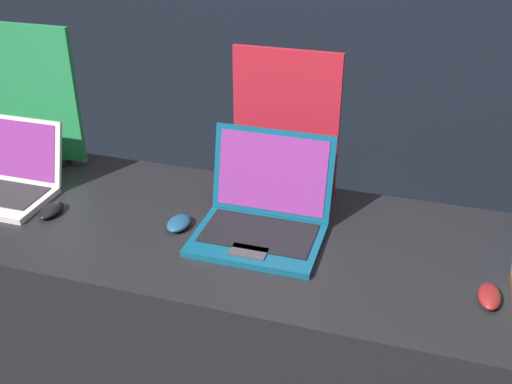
% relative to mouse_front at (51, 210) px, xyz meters
% --- Properties ---
extents(display_counter, '(2.32, 0.73, 0.87)m').
position_rel_mouse_front_xyz_m(display_counter, '(0.67, 0.08, -0.45)').
color(display_counter, black).
rests_on(display_counter, ground_plane).
extents(mouse_front, '(0.06, 0.11, 0.03)m').
position_rel_mouse_front_xyz_m(mouse_front, '(0.00, 0.00, 0.00)').
color(mouse_front, black).
rests_on(mouse_front, display_counter).
extents(promo_stand_front, '(0.37, 0.07, 0.52)m').
position_rel_mouse_front_xyz_m(promo_stand_front, '(-0.25, 0.33, 0.24)').
color(promo_stand_front, black).
rests_on(promo_stand_front, display_counter).
extents(laptop_middle, '(0.38, 0.34, 0.29)m').
position_rel_mouse_front_xyz_m(laptop_middle, '(0.69, 0.10, 0.05)').
color(laptop_middle, '#0F5170').
rests_on(laptop_middle, display_counter).
extents(mouse_middle, '(0.07, 0.10, 0.03)m').
position_rel_mouse_front_xyz_m(mouse_middle, '(0.43, 0.05, 0.00)').
color(mouse_middle, navy).
rests_on(mouse_middle, display_counter).
extents(promo_stand_middle, '(0.35, 0.07, 0.50)m').
position_rel_mouse_front_xyz_m(promo_stand_middle, '(0.69, 0.36, 0.23)').
color(promo_stand_middle, black).
rests_on(promo_stand_middle, display_counter).
extents(mouse_back, '(0.06, 0.11, 0.03)m').
position_rel_mouse_front_xyz_m(mouse_back, '(1.34, -0.05, 0.00)').
color(mouse_back, maroon).
rests_on(mouse_back, display_counter).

